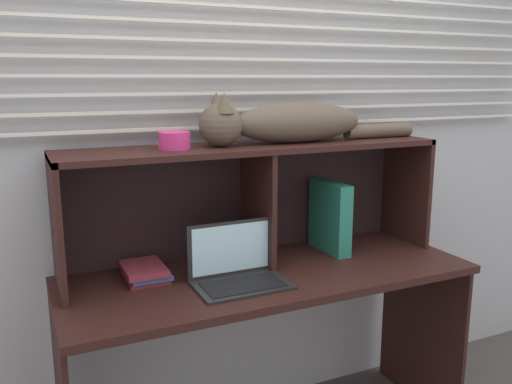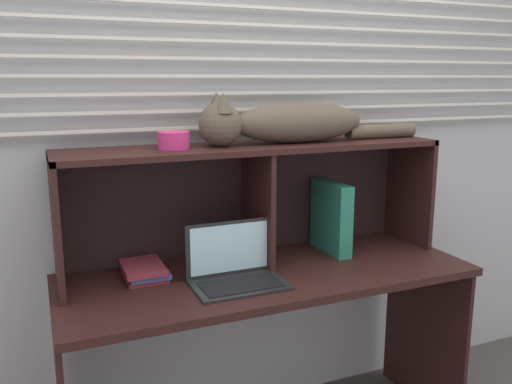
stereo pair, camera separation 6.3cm
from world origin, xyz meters
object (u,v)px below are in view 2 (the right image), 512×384
object	(u,v)px
cat	(286,123)
small_basket	(174,140)
book_stack	(144,271)
binder_upright	(331,217)
laptop	(236,271)

from	to	relation	value
cat	small_basket	distance (m)	0.45
cat	book_stack	bearing A→B (deg)	-179.77
binder_upright	small_basket	world-z (taller)	small_basket
book_stack	small_basket	xyz separation A→B (m)	(0.13, 0.00, 0.48)
book_stack	small_basket	distance (m)	0.49
book_stack	small_basket	size ratio (longest dim) A/B	1.88
laptop	book_stack	xyz separation A→B (m)	(-0.29, 0.18, -0.02)
small_basket	book_stack	bearing A→B (deg)	-178.96
laptop	cat	bearing A→B (deg)	32.72
binder_upright	cat	bearing A→B (deg)	180.00
laptop	binder_upright	size ratio (longest dim) A/B	1.11
binder_upright	small_basket	size ratio (longest dim) A/B	2.62
laptop	small_basket	size ratio (longest dim) A/B	2.91
cat	binder_upright	world-z (taller)	cat
book_stack	cat	bearing A→B (deg)	0.23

